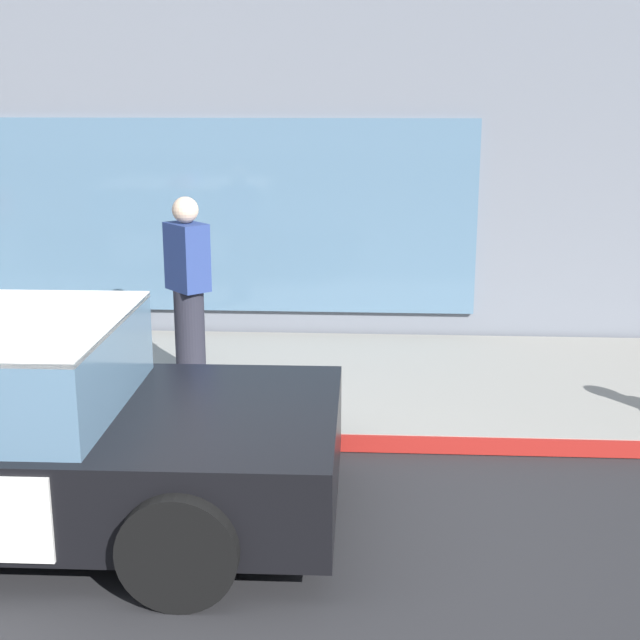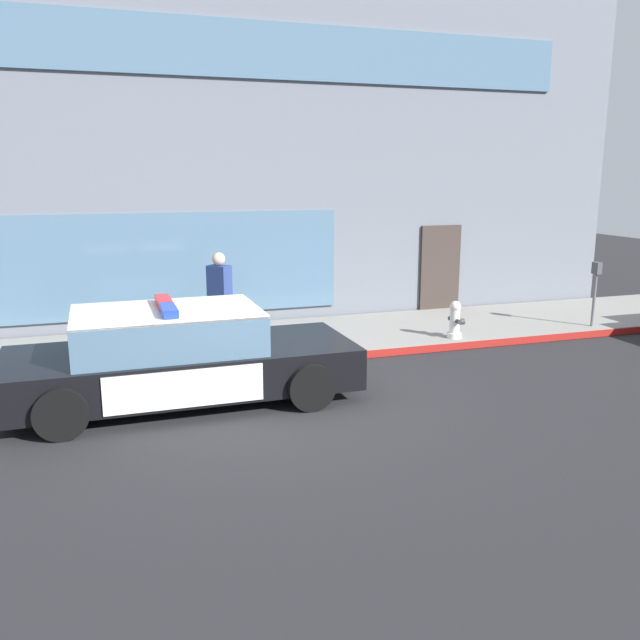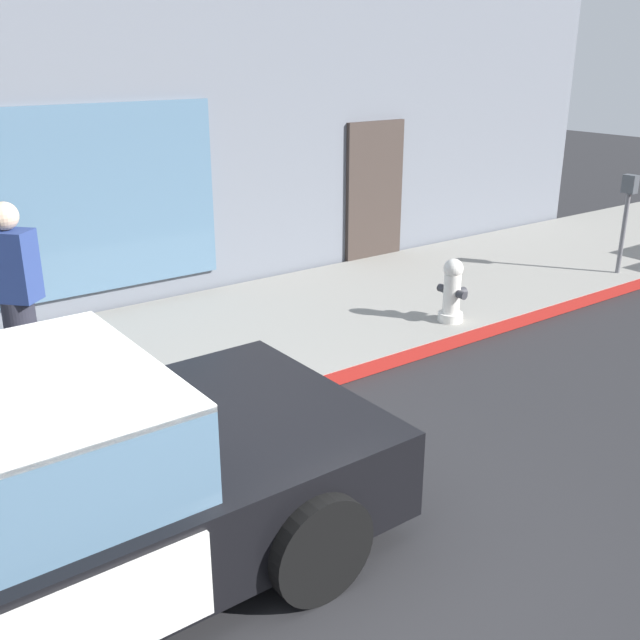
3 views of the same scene
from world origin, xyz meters
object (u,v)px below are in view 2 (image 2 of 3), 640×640
object	(u,v)px
parking_meter	(596,282)
police_cruiser	(179,356)
fire_hydrant	(455,320)
pedestrian_on_sidewalk	(220,298)

from	to	relation	value
parking_meter	police_cruiser	bearing A→B (deg)	-169.47
fire_hydrant	parking_meter	distance (m)	3.29
pedestrian_on_sidewalk	fire_hydrant	bearing A→B (deg)	124.49
police_cruiser	fire_hydrant	bearing A→B (deg)	16.03
police_cruiser	parking_meter	distance (m)	8.84
fire_hydrant	parking_meter	size ratio (longest dim) A/B	0.54
pedestrian_on_sidewalk	parking_meter	size ratio (longest dim) A/B	1.28
fire_hydrant	pedestrian_on_sidewalk	world-z (taller)	pedestrian_on_sidewalk
parking_meter	pedestrian_on_sidewalk	bearing A→B (deg)	172.53
police_cruiser	pedestrian_on_sidewalk	xyz separation A→B (m)	(1.06, 2.61, 0.33)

